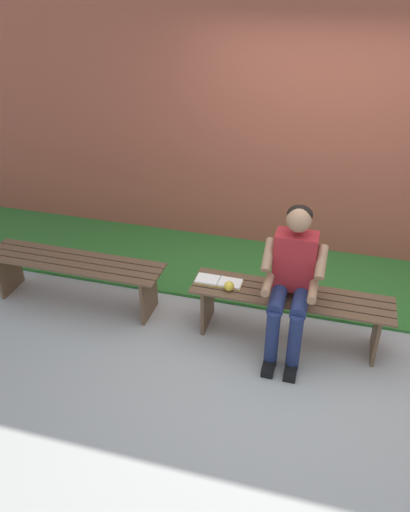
{
  "coord_description": "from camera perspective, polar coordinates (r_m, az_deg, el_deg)",
  "views": [
    {
      "loc": [
        -0.24,
        3.58,
        2.97
      ],
      "look_at": [
        0.71,
        0.15,
        0.82
      ],
      "focal_mm": 35.65,
      "sensor_mm": 36.0,
      "label": 1
    }
  ],
  "objects": [
    {
      "name": "brick_wall",
      "position": [
        5.6,
        7.52,
        14.06
      ],
      "size": [
        9.5,
        0.24,
        2.7
      ],
      "primitive_type": "cube",
      "color": "#9E4C38",
      "rests_on": "ground"
    },
    {
      "name": "grass_strip",
      "position": [
        5.65,
        0.32,
        -0.43
      ],
      "size": [
        9.0,
        1.45,
        0.03
      ],
      "primitive_type": "cube",
      "color": "#2D6B28",
      "rests_on": "ground"
    },
    {
      "name": "ground_plane",
      "position": [
        4.14,
        -7.52,
        -15.46
      ],
      "size": [
        10.0,
        7.0,
        0.04
      ],
      "primitive_type": "cube",
      "color": "#9E9E99"
    },
    {
      "name": "bench_near",
      "position": [
        4.43,
        9.5,
        -5.48
      ],
      "size": [
        1.71,
        0.41,
        0.47
      ],
      "rotation": [
        0.0,
        0.0,
        -0.01
      ],
      "color": "brown",
      "rests_on": "ground"
    },
    {
      "name": "person_seated",
      "position": [
        4.15,
        9.75,
        -2.41
      ],
      "size": [
        0.5,
        0.69,
        1.28
      ],
      "color": "maroon",
      "rests_on": "ground"
    },
    {
      "name": "bench_far",
      "position": [
        4.98,
        -14.41,
        -1.62
      ],
      "size": [
        1.73,
        0.41,
        0.47
      ],
      "rotation": [
        0.0,
        0.0,
        -0.01
      ],
      "color": "brown",
      "rests_on": "ground"
    },
    {
      "name": "apple",
      "position": [
        4.33,
        2.72,
        -3.41
      ],
      "size": [
        0.09,
        0.09,
        0.09
      ],
      "primitive_type": "sphere",
      "color": "gold",
      "rests_on": "bench_near"
    },
    {
      "name": "book_open",
      "position": [
        4.45,
        1.56,
        -2.87
      ],
      "size": [
        0.41,
        0.16,
        0.02
      ],
      "rotation": [
        0.0,
        0.0,
        -0.01
      ],
      "color": "white",
      "rests_on": "bench_near"
    }
  ]
}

